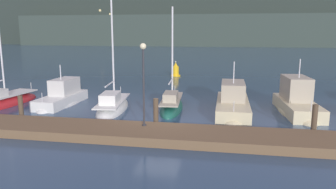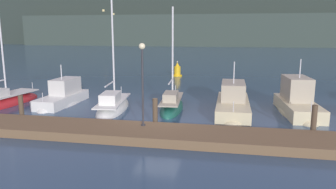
{
  "view_description": "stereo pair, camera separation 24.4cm",
  "coord_description": "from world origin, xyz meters",
  "px_view_note": "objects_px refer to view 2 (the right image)",
  "views": [
    {
      "loc": [
        3.76,
        -17.56,
        5.33
      ],
      "look_at": [
        0.0,
        3.27,
        1.2
      ],
      "focal_mm": 35.0,
      "sensor_mm": 36.0,
      "label": 1
    },
    {
      "loc": [
        4.0,
        -17.52,
        5.33
      ],
      "look_at": [
        0.0,
        3.27,
        1.2
      ],
      "focal_mm": 35.0,
      "sensor_mm": 36.0,
      "label": 2
    }
  ],
  "objects_px": {
    "sailboat_berth_5": "(172,107)",
    "motorboat_berth_7": "(297,107)",
    "motorboat_berth_3": "(63,100)",
    "sailboat_berth_2": "(0,104)",
    "motorboat_berth_6": "(233,107)",
    "dock_lamppost": "(142,72)",
    "sailboat_berth_4": "(113,107)",
    "channel_buoy": "(177,71)"
  },
  "relations": [
    {
      "from": "sailboat_berth_5",
      "to": "motorboat_berth_7",
      "type": "distance_m",
      "value": 8.33
    },
    {
      "from": "motorboat_berth_3",
      "to": "sailboat_berth_2",
      "type": "bearing_deg",
      "value": -161.79
    },
    {
      "from": "motorboat_berth_6",
      "to": "dock_lamppost",
      "type": "distance_m",
      "value": 7.91
    },
    {
      "from": "sailboat_berth_4",
      "to": "motorboat_berth_6",
      "type": "xyz_separation_m",
      "value": [
        8.09,
        0.85,
        0.19
      ]
    },
    {
      "from": "sailboat_berth_2",
      "to": "sailboat_berth_4",
      "type": "height_order",
      "value": "sailboat_berth_2"
    },
    {
      "from": "sailboat_berth_4",
      "to": "dock_lamppost",
      "type": "height_order",
      "value": "sailboat_berth_4"
    },
    {
      "from": "dock_lamppost",
      "to": "sailboat_berth_4",
      "type": "bearing_deg",
      "value": 125.56
    },
    {
      "from": "sailboat_berth_4",
      "to": "sailboat_berth_5",
      "type": "distance_m",
      "value": 4.05
    },
    {
      "from": "sailboat_berth_2",
      "to": "motorboat_berth_6",
      "type": "distance_m",
      "value": 16.54
    },
    {
      "from": "sailboat_berth_4",
      "to": "channel_buoy",
      "type": "xyz_separation_m",
      "value": [
        1.63,
        17.44,
        0.52
      ]
    },
    {
      "from": "channel_buoy",
      "to": "dock_lamppost",
      "type": "bearing_deg",
      "value": -85.3
    },
    {
      "from": "sailboat_berth_4",
      "to": "dock_lamppost",
      "type": "relative_size",
      "value": 2.18
    },
    {
      "from": "sailboat_berth_2",
      "to": "sailboat_berth_5",
      "type": "height_order",
      "value": "sailboat_berth_2"
    },
    {
      "from": "motorboat_berth_3",
      "to": "dock_lamppost",
      "type": "bearing_deg",
      "value": -36.76
    },
    {
      "from": "sailboat_berth_2",
      "to": "sailboat_berth_4",
      "type": "distance_m",
      "value": 8.41
    },
    {
      "from": "sailboat_berth_5",
      "to": "motorboat_berth_6",
      "type": "relative_size",
      "value": 1.07
    },
    {
      "from": "sailboat_berth_4",
      "to": "channel_buoy",
      "type": "distance_m",
      "value": 17.52
    },
    {
      "from": "sailboat_berth_2",
      "to": "motorboat_berth_6",
      "type": "relative_size",
      "value": 1.63
    },
    {
      "from": "motorboat_berth_7",
      "to": "dock_lamppost",
      "type": "distance_m",
      "value": 11.11
    },
    {
      "from": "channel_buoy",
      "to": "dock_lamppost",
      "type": "relative_size",
      "value": 0.42
    },
    {
      "from": "sailboat_berth_4",
      "to": "channel_buoy",
      "type": "relative_size",
      "value": 5.18
    },
    {
      "from": "sailboat_berth_2",
      "to": "sailboat_berth_5",
      "type": "bearing_deg",
      "value": 6.6
    },
    {
      "from": "motorboat_berth_6",
      "to": "motorboat_berth_3",
      "type": "bearing_deg",
      "value": 179.76
    },
    {
      "from": "sailboat_berth_2",
      "to": "motorboat_berth_7",
      "type": "relative_size",
      "value": 1.77
    },
    {
      "from": "channel_buoy",
      "to": "dock_lamppost",
      "type": "distance_m",
      "value": 22.51
    },
    {
      "from": "sailboat_berth_2",
      "to": "dock_lamppost",
      "type": "xyz_separation_m",
      "value": [
        11.86,
        -4.37,
        3.17
      ]
    },
    {
      "from": "motorboat_berth_3",
      "to": "sailboat_berth_4",
      "type": "height_order",
      "value": "sailboat_berth_4"
    },
    {
      "from": "sailboat_berth_2",
      "to": "sailboat_berth_4",
      "type": "relative_size",
      "value": 1.23
    },
    {
      "from": "sailboat_berth_2",
      "to": "sailboat_berth_4",
      "type": "bearing_deg",
      "value": 3.18
    },
    {
      "from": "sailboat_berth_4",
      "to": "motorboat_berth_6",
      "type": "relative_size",
      "value": 1.32
    },
    {
      "from": "channel_buoy",
      "to": "dock_lamppost",
      "type": "height_order",
      "value": "dock_lamppost"
    },
    {
      "from": "sailboat_berth_2",
      "to": "motorboat_berth_3",
      "type": "distance_m",
      "value": 4.39
    },
    {
      "from": "sailboat_berth_2",
      "to": "sailboat_berth_5",
      "type": "relative_size",
      "value": 1.52
    },
    {
      "from": "motorboat_berth_6",
      "to": "motorboat_berth_7",
      "type": "distance_m",
      "value": 4.19
    },
    {
      "from": "sailboat_berth_2",
      "to": "dock_lamppost",
      "type": "distance_m",
      "value": 13.03
    },
    {
      "from": "sailboat_berth_5",
      "to": "sailboat_berth_2",
      "type": "bearing_deg",
      "value": -173.4
    },
    {
      "from": "motorboat_berth_3",
      "to": "motorboat_berth_6",
      "type": "distance_m",
      "value": 12.32
    },
    {
      "from": "motorboat_berth_3",
      "to": "dock_lamppost",
      "type": "height_order",
      "value": "dock_lamppost"
    },
    {
      "from": "channel_buoy",
      "to": "dock_lamppost",
      "type": "xyz_separation_m",
      "value": [
        1.83,
        -22.28,
        2.64
      ]
    },
    {
      "from": "sailboat_berth_5",
      "to": "channel_buoy",
      "type": "bearing_deg",
      "value": 97.95
    },
    {
      "from": "motorboat_berth_7",
      "to": "channel_buoy",
      "type": "bearing_deg",
      "value": 123.36
    },
    {
      "from": "motorboat_berth_6",
      "to": "motorboat_berth_7",
      "type": "height_order",
      "value": "motorboat_berth_7"
    }
  ]
}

